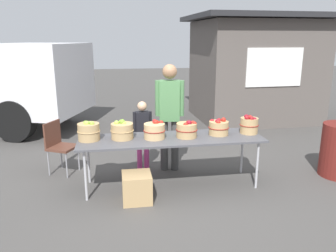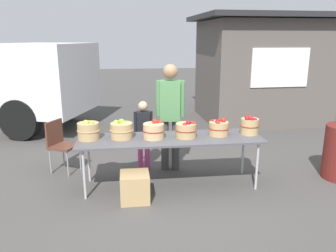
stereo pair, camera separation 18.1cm
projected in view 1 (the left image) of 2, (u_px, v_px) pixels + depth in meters
The scene contains 13 objects.
ground_plane at pixel (171, 185), 5.08m from camera, with size 40.00×40.00×0.00m, color #474442.
market_table at pixel (171, 140), 4.90m from camera, with size 2.70×0.76×0.75m.
apple_basket_green_0 at pixel (89, 131), 4.75m from camera, with size 0.33×0.33×0.29m.
apple_basket_green_1 at pixel (122, 130), 4.82m from camera, with size 0.34×0.34×0.29m.
apple_basket_red_0 at pixel (155, 131), 4.83m from camera, with size 0.32×0.32×0.27m.
apple_basket_red_1 at pixel (187, 130), 4.89m from camera, with size 0.32×0.32×0.26m.
apple_basket_red_2 at pixel (219, 127), 5.02m from camera, with size 0.31×0.31×0.26m.
apple_basket_red_3 at pixel (249, 125), 5.09m from camera, with size 0.29×0.29×0.29m.
vendor_adult at pixel (170, 109), 5.42m from camera, with size 0.46×0.28×1.77m.
child_customer at pixel (143, 130), 5.51m from camera, with size 0.31×0.16×1.17m.
food_kiosk at pixel (255, 68), 8.99m from camera, with size 3.59×3.01×2.74m.
folding_chair at pixel (59, 143), 5.43m from camera, with size 0.54×0.54×0.86m.
produce_crate at pixel (137, 187), 4.54m from camera, with size 0.39×0.39×0.39m, color tan.
Camera 1 is at (-0.79, -4.62, 2.17)m, focal length 35.68 mm.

